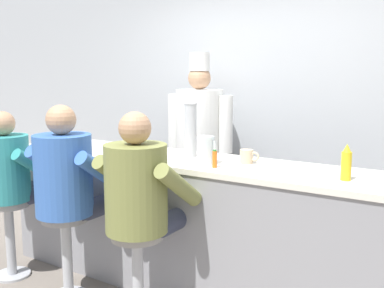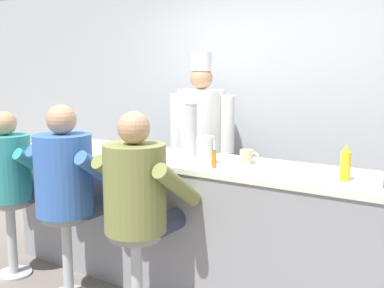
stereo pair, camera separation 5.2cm
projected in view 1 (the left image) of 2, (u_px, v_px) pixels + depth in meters
wall_back at (258, 105)px, 4.51m from camera, size 10.00×0.06×2.70m
diner_counter at (183, 222)px, 3.50m from camera, size 3.20×0.67×1.02m
mustard_bottle_yellow at (346, 163)px, 2.69m from camera, size 0.06×0.06×0.22m
hot_sauce_bottle_orange at (215, 159)px, 3.06m from camera, size 0.03×0.03×0.12m
water_pitcher_clear at (206, 150)px, 3.18m from camera, size 0.14×0.12×0.20m
breakfast_plate at (69, 142)px, 4.12m from camera, size 0.23×0.23×0.05m
cereal_bowl at (135, 150)px, 3.64m from camera, size 0.16×0.16×0.05m
coffee_mug_blue at (109, 151)px, 3.49m from camera, size 0.14×0.09×0.08m
coffee_mug_tan at (247, 156)px, 3.21m from camera, size 0.15×0.10×0.10m
cup_stack_steel at (190, 130)px, 3.46m from camera, size 0.10×0.10×0.41m
napkin_dispenser_chrome at (137, 151)px, 3.34m from camera, size 0.11×0.07×0.13m
diner_seated_teal at (9, 174)px, 3.62m from camera, size 0.57×0.56×1.37m
diner_seated_blue at (68, 180)px, 3.26m from camera, size 0.63×0.62×1.45m
diner_seated_olive at (140, 194)px, 2.91m from camera, size 0.61×0.60×1.43m
cook_in_whites_near at (199, 138)px, 4.47m from camera, size 0.73×0.47×1.86m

